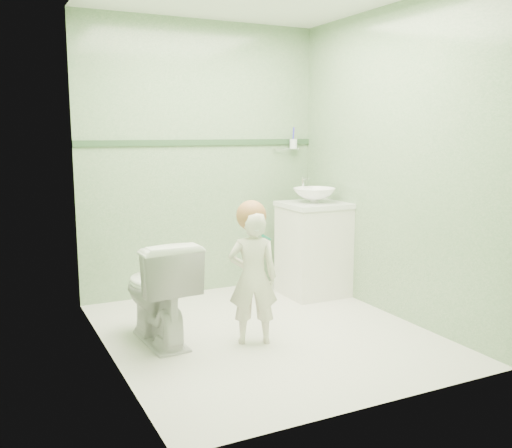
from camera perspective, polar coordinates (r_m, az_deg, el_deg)
ground at (r=4.21m, az=0.92°, el=-10.84°), size 2.50×2.50×0.00m
room_shell at (r=3.96m, az=0.96°, el=5.69°), size 2.50×2.54×2.40m
trim_stripe at (r=5.08m, az=-5.48°, el=8.14°), size 2.20×0.02×0.05m
vanity at (r=5.08m, az=5.77°, el=-2.65°), size 0.52×0.50×0.80m
counter at (r=5.02m, az=5.85°, el=1.93°), size 0.54×0.52×0.04m
basin at (r=5.01m, az=5.87°, el=2.89°), size 0.37×0.37×0.13m
faucet at (r=5.15m, az=4.79°, el=3.98°), size 0.03×0.13×0.18m
cup_holder at (r=5.42m, az=3.69°, el=8.01°), size 0.26×0.07×0.21m
toilet at (r=3.99m, az=-9.79°, el=-6.62°), size 0.45×0.74×0.73m
toddler at (r=3.89m, az=-0.31°, el=-5.41°), size 0.40×0.33×0.92m
hair_cap at (r=3.82m, az=-0.48°, el=0.88°), size 0.21×0.21×0.21m
teal_toothbrush at (r=3.70m, az=0.94°, el=-1.29°), size 0.11×0.14×0.08m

